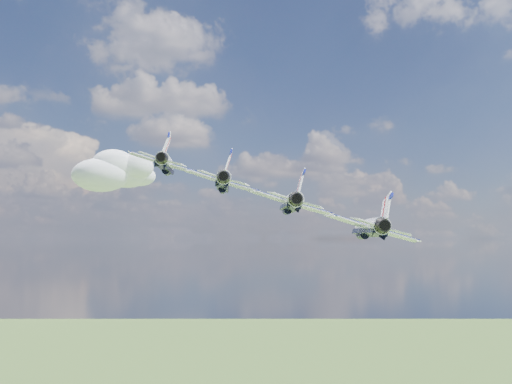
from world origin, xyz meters
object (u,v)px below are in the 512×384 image
object	(u,v)px
jet_1	(224,182)
jet_3	(368,227)
jet_2	(290,203)
jet_0	(167,164)

from	to	relation	value
jet_1	jet_3	distance (m)	23.54
jet_2	jet_3	bearing A→B (deg)	-34.73
jet_2	jet_3	xyz separation A→B (m)	(7.17, -8.66, -3.48)
jet_2	jet_1	bearing A→B (deg)	145.27
jet_2	jet_3	size ratio (longest dim) A/B	1.00
jet_2	jet_3	distance (m)	11.77
jet_1	jet_2	bearing A→B (deg)	-34.73
jet_0	jet_3	size ratio (longest dim) A/B	1.00
jet_0	jet_3	world-z (taller)	jet_0
jet_3	jet_2	bearing A→B (deg)	145.27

